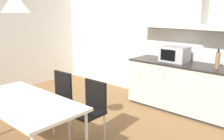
# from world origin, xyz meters

# --- Properties ---
(wall_back) EXTENTS (6.87, 0.10, 2.59)m
(wall_back) POSITION_xyz_m (0.00, 2.60, 1.29)
(wall_back) COLOR silver
(wall_back) RESTS_ON ground_plane
(kitchen_counter) EXTENTS (3.19, 0.69, 0.89)m
(kitchen_counter) POSITION_xyz_m (1.23, 2.22, 0.45)
(kitchen_counter) COLOR #333333
(kitchen_counter) RESTS_ON ground_plane
(microwave) EXTENTS (0.48, 0.35, 0.28)m
(microwave) POSITION_xyz_m (0.43, 2.22, 1.03)
(microwave) COLOR #ADADB2
(microwave) RESTS_ON kitchen_counter
(bottle_brown) EXTENTS (0.07, 0.07, 0.32)m
(bottle_brown) POSITION_xyz_m (1.22, 2.18, 1.02)
(bottle_brown) COLOR brown
(bottle_brown) RESTS_ON kitchen_counter
(dining_table) EXTENTS (1.62, 0.80, 0.74)m
(dining_table) POSITION_xyz_m (-0.16, -0.47, 0.69)
(dining_table) COLOR silver
(dining_table) RESTS_ON ground_plane
(chair_far_right) EXTENTS (0.41, 0.41, 0.87)m
(chair_far_right) POSITION_xyz_m (0.21, 0.31, 0.53)
(chair_far_right) COLOR black
(chair_far_right) RESTS_ON ground_plane
(chair_far_left) EXTENTS (0.41, 0.41, 0.87)m
(chair_far_left) POSITION_xyz_m (-0.52, 0.31, 0.53)
(chair_far_left) COLOR black
(chair_far_left) RESTS_ON ground_plane
(pendant_lamp) EXTENTS (0.32, 0.32, 0.22)m
(pendant_lamp) POSITION_xyz_m (-0.16, -0.47, 1.90)
(pendant_lamp) COLOR silver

